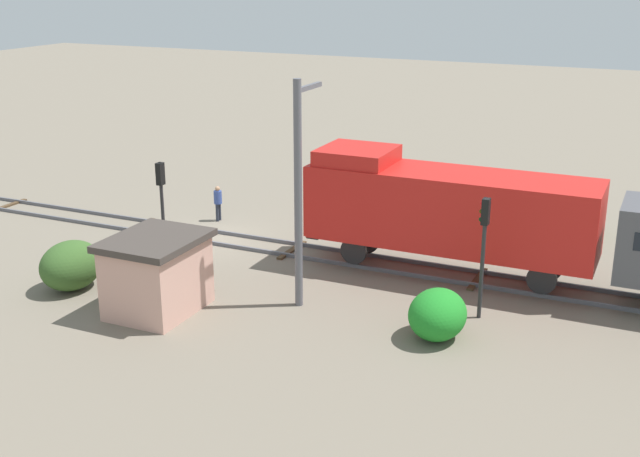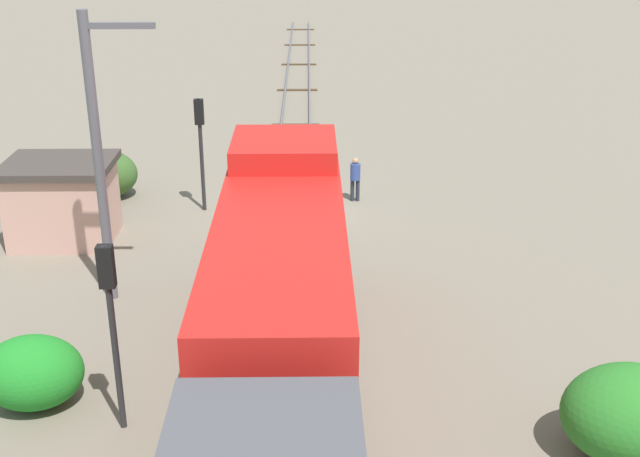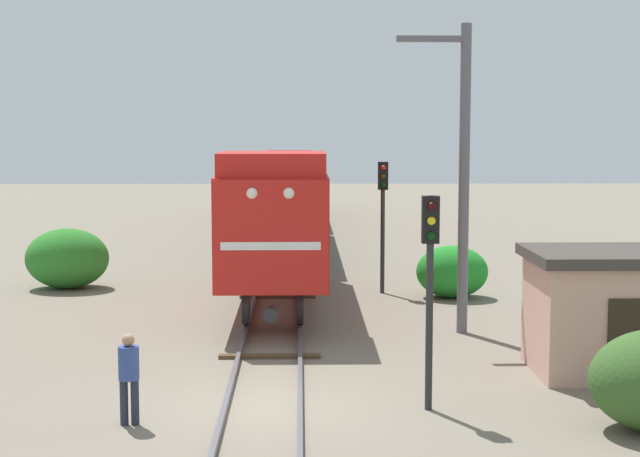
{
  "view_description": "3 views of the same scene",
  "coord_description": "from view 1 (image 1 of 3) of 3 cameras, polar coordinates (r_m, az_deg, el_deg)",
  "views": [
    {
      "loc": [
        28.77,
        18.47,
        11.58
      ],
      "look_at": [
        0.83,
        5.71,
        1.49
      ],
      "focal_mm": 45.0,
      "sensor_mm": 36.0,
      "label": 1
    },
    {
      "loc": [
        -0.66,
        27.46,
        10.61
      ],
      "look_at": [
        -0.95,
        7.32,
        2.32
      ],
      "focal_mm": 45.0,
      "sensor_mm": 36.0,
      "label": 2
    },
    {
      "loc": [
        0.74,
        -18.62,
        5.48
      ],
      "look_at": [
        1.25,
        6.95,
        2.76
      ],
      "focal_mm": 55.0,
      "sensor_mm": 36.0,
      "label": 3
    }
  ],
  "objects": [
    {
      "name": "traffic_signal_mid",
      "position": [
        27.36,
        11.57,
        -0.53
      ],
      "size": [
        0.32,
        0.34,
        4.28
      ],
      "color": "#262628",
      "rests_on": "ground"
    },
    {
      "name": "locomotive",
      "position": [
        31.1,
        8.89,
        1.51
      ],
      "size": [
        2.9,
        11.6,
        4.6
      ],
      "color": "red",
      "rests_on": "railway_track"
    },
    {
      "name": "relay_hut",
      "position": [
        28.48,
        -11.53,
        -3.17
      ],
      "size": [
        3.5,
        2.9,
        2.74
      ],
      "color": "#D19E8C",
      "rests_on": "ground"
    },
    {
      "name": "railway_track",
      "position": [
        36.07,
        -7.73,
        -0.59
      ],
      "size": [
        2.4,
        96.3,
        0.16
      ],
      "color": "#595960",
      "rests_on": "ground"
    },
    {
      "name": "catenary_mast",
      "position": [
        27.53,
        -1.51,
        2.8
      ],
      "size": [
        1.94,
        0.28,
        8.07
      ],
      "color": "#595960",
      "rests_on": "ground"
    },
    {
      "name": "worker_near_track",
      "position": [
        38.29,
        -7.27,
        1.98
      ],
      "size": [
        0.38,
        0.38,
        1.7
      ],
      "rotation": [
        0.0,
        0.0,
        5.86
      ],
      "color": "#262B38",
      "rests_on": "ground"
    },
    {
      "name": "traffic_signal_near",
      "position": [
        32.85,
        -11.22,
        2.47
      ],
      "size": [
        0.32,
        0.34,
        4.14
      ],
      "color": "#262628",
      "rests_on": "ground"
    },
    {
      "name": "bush_far",
      "position": [
        31.39,
        -17.28,
        -2.52
      ],
      "size": [
        2.54,
        2.08,
        1.85
      ],
      "primitive_type": "ellipsoid",
      "color": "#365B26",
      "rests_on": "ground"
    },
    {
      "name": "bush_near",
      "position": [
        37.66,
        16.81,
        1.08
      ],
      "size": [
        2.78,
        2.28,
        2.02
      ],
      "primitive_type": "ellipsoid",
      "color": "#297726",
      "rests_on": "ground"
    },
    {
      "name": "ground_plane",
      "position": [
        36.1,
        -7.72,
        -0.7
      ],
      "size": [
        144.45,
        144.45,
        0.0
      ],
      "primitive_type": "plane",
      "color": "#756B5B"
    },
    {
      "name": "bush_mid",
      "position": [
        26.39,
        8.36,
        -6.07
      ],
      "size": [
        2.28,
        1.87,
        1.66
      ],
      "primitive_type": "ellipsoid",
      "color": "#1F8526",
      "rests_on": "ground"
    }
  ]
}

